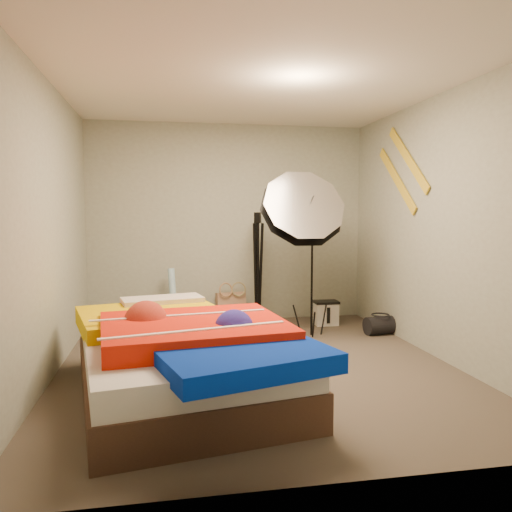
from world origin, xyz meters
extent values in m
plane|color=brown|center=(0.00, 0.00, 0.00)|extent=(4.00, 4.00, 0.00)
plane|color=silver|center=(0.00, 0.00, 2.50)|extent=(4.00, 4.00, 0.00)
plane|color=#9CA392|center=(0.00, 2.00, 1.25)|extent=(3.50, 0.00, 3.50)
plane|color=#9CA392|center=(0.00, -2.00, 1.25)|extent=(3.50, 0.00, 3.50)
plane|color=#9CA392|center=(-1.75, 0.00, 1.25)|extent=(0.00, 4.00, 4.00)
plane|color=#9CA392|center=(1.75, 0.00, 1.25)|extent=(0.00, 4.00, 4.00)
cube|color=tan|center=(0.02, 1.90, 0.19)|extent=(0.39, 0.22, 0.38)
cylinder|color=#4FA1D2|center=(-0.72, 1.72, 0.36)|extent=(0.14, 0.22, 0.72)
cube|color=white|center=(1.15, 1.49, 0.14)|extent=(0.28, 0.20, 0.28)
cylinder|color=black|center=(1.60, 0.91, 0.10)|extent=(0.36, 0.25, 0.21)
cube|color=gold|center=(1.73, 0.60, 1.95)|extent=(0.02, 0.91, 0.78)
cube|color=gold|center=(1.73, 0.85, 1.75)|extent=(0.02, 0.91, 0.78)
cube|color=#452C20|center=(-0.68, -0.58, 0.13)|extent=(1.79, 2.29, 0.27)
cube|color=silver|center=(-0.68, -0.58, 0.36)|extent=(1.74, 2.24, 0.19)
cube|color=#DDB503|center=(-0.92, -0.15, 0.50)|extent=(1.34, 1.24, 0.14)
cube|color=red|center=(-0.60, -0.73, 0.52)|extent=(1.43, 1.25, 0.17)
cube|color=#0328B5|center=(-0.34, -1.31, 0.49)|extent=(1.22, 1.08, 0.12)
cube|color=#D198AF|center=(-0.84, 0.28, 0.54)|extent=(0.78, 0.47, 0.14)
cylinder|color=black|center=(0.82, 1.03, 0.75)|extent=(0.03, 0.03, 1.49)
cube|color=black|center=(0.82, 1.03, 1.45)|extent=(0.06, 0.06, 0.09)
cone|color=silver|center=(0.66, 0.92, 1.40)|extent=(1.13, 0.85, 1.10)
cylinder|color=black|center=(0.31, 1.63, 0.63)|extent=(0.06, 0.06, 1.26)
cube|color=black|center=(0.31, 1.63, 1.33)|extent=(0.10, 0.10, 0.13)
camera|label=1|loc=(-0.80, -4.34, 1.39)|focal=35.00mm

